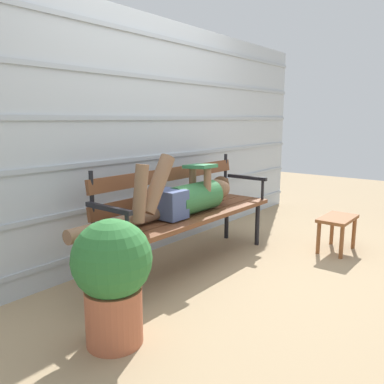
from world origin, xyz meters
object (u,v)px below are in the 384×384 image
Objects in this scene: reclining_person at (184,197)px; footstool at (337,224)px; park_bench at (186,207)px; potted_plant at (113,275)px.

footstool is at bearing -34.98° from reclining_person.
park_bench is 1.47m from footstool.
park_bench is 2.58× the size of potted_plant.
footstool is at bearing -39.80° from park_bench.
potted_plant is (-2.32, 0.44, 0.13)m from footstool.
footstool is 0.63× the size of potted_plant.
reclining_person is at bearing 20.77° from potted_plant.
footstool is 2.37m from potted_plant.
park_bench is 4.08× the size of footstool.
reclining_person is 2.35× the size of potted_plant.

